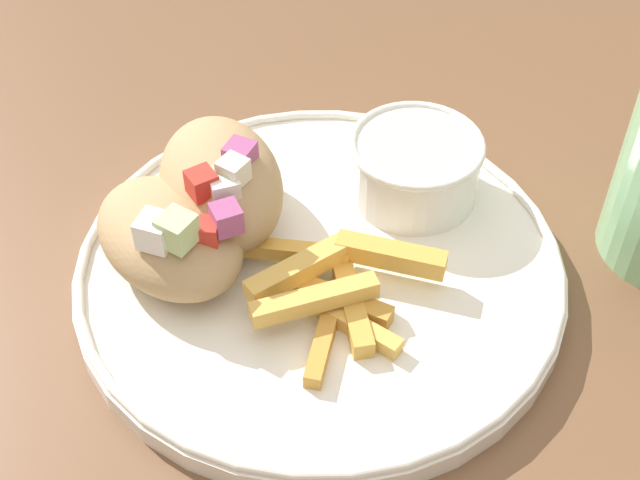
{
  "coord_description": "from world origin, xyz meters",
  "views": [
    {
      "loc": [
        0.21,
        -0.31,
        1.12
      ],
      "look_at": [
        0.04,
        0.01,
        0.75
      ],
      "focal_mm": 50.0,
      "sensor_mm": 36.0,
      "label": 1
    }
  ],
  "objects_px": {
    "pita_sandwich_far": "(221,183)",
    "fries_pile": "(335,289)",
    "plate": "(320,268)",
    "sauce_ramekin": "(415,165)",
    "pita_sandwich_near": "(170,236)"
  },
  "relations": [
    {
      "from": "plate",
      "to": "pita_sandwich_near",
      "type": "distance_m",
      "value": 0.09
    },
    {
      "from": "pita_sandwich_near",
      "to": "pita_sandwich_far",
      "type": "bearing_deg",
      "value": 105.98
    },
    {
      "from": "plate",
      "to": "sauce_ramekin",
      "type": "distance_m",
      "value": 0.09
    },
    {
      "from": "fries_pile",
      "to": "pita_sandwich_near",
      "type": "bearing_deg",
      "value": -169.58
    },
    {
      "from": "pita_sandwich_far",
      "to": "fries_pile",
      "type": "relative_size",
      "value": 1.1
    },
    {
      "from": "pita_sandwich_near",
      "to": "sauce_ramekin",
      "type": "distance_m",
      "value": 0.16
    },
    {
      "from": "pita_sandwich_far",
      "to": "sauce_ramekin",
      "type": "distance_m",
      "value": 0.12
    },
    {
      "from": "pita_sandwich_near",
      "to": "fries_pile",
      "type": "relative_size",
      "value": 1.06
    },
    {
      "from": "pita_sandwich_far",
      "to": "fries_pile",
      "type": "xyz_separation_m",
      "value": [
        0.09,
        -0.03,
        -0.02
      ]
    },
    {
      "from": "pita_sandwich_far",
      "to": "fries_pile",
      "type": "height_order",
      "value": "pita_sandwich_far"
    },
    {
      "from": "plate",
      "to": "fries_pile",
      "type": "distance_m",
      "value": 0.04
    },
    {
      "from": "plate",
      "to": "sauce_ramekin",
      "type": "relative_size",
      "value": 3.45
    },
    {
      "from": "plate",
      "to": "pita_sandwich_near",
      "type": "height_order",
      "value": "pita_sandwich_near"
    },
    {
      "from": "plate",
      "to": "pita_sandwich_near",
      "type": "xyz_separation_m",
      "value": [
        -0.08,
        -0.04,
        0.03
      ]
    },
    {
      "from": "fries_pile",
      "to": "pita_sandwich_far",
      "type": "bearing_deg",
      "value": 162.28
    }
  ]
}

